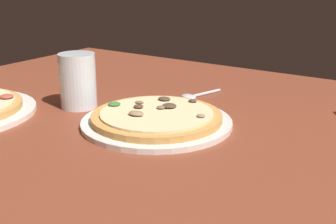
{
  "coord_description": "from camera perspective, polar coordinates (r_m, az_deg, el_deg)",
  "views": [
    {
      "loc": [
        -41.4,
        65.52,
        33.03
      ],
      "look_at": [
        2.53,
        -0.11,
        7.0
      ],
      "focal_mm": 47.54,
      "sensor_mm": 36.0,
      "label": 1
    }
  ],
  "objects": [
    {
      "name": "dining_table",
      "position": [
        0.83,
        1.4,
        -3.58
      ],
      "size": [
        150.0,
        110.0,
        4.0
      ],
      "primitive_type": "cube",
      "color": "brown",
      "rests_on": "ground"
    },
    {
      "name": "pizza_main",
      "position": [
        0.85,
        -1.38,
        -0.83
      ],
      "size": [
        28.93,
        28.93,
        3.39
      ],
      "color": "silver",
      "rests_on": "dining_table"
    },
    {
      "name": "water_glass",
      "position": [
        0.97,
        -11.43,
        3.63
      ],
      "size": [
        7.75,
        7.75,
        11.64
      ],
      "color": "silver",
      "rests_on": "dining_table"
    },
    {
      "name": "spoon",
      "position": [
        1.03,
        3.3,
        2.11
      ],
      "size": [
        5.65,
        11.53,
        1.0
      ],
      "color": "silver",
      "rests_on": "dining_table"
    }
  ]
}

